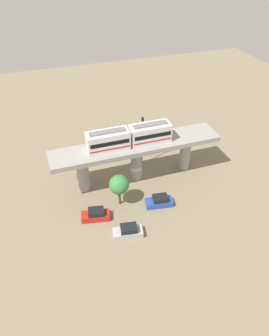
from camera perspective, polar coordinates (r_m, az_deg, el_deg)
ground_plane at (r=52.94m, az=0.33°, el=-1.81°), size 120.00×120.00×0.00m
viaduct at (r=49.67m, az=0.36°, el=2.97°), size 5.20×28.00×7.10m
train at (r=47.57m, az=-0.97°, el=5.92°), size 2.64×13.55×3.24m
parked_car_blue at (r=47.59m, az=4.73°, el=-6.31°), size 2.41×4.42×1.76m
parked_car_red at (r=45.79m, az=-7.34°, el=-8.79°), size 2.59×4.47×1.76m
parked_car_silver at (r=43.32m, az=-1.23°, el=-11.92°), size 2.49×4.45×1.76m
tree_near_viaduct at (r=57.91m, az=-4.54°, el=6.08°), size 3.11×3.11×4.97m
tree_mid_lot at (r=45.53m, az=-2.93°, el=-3.19°), size 3.08×3.08×5.51m
signal_post at (r=52.97m, az=1.48°, el=5.40°), size 0.44×0.28×9.70m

